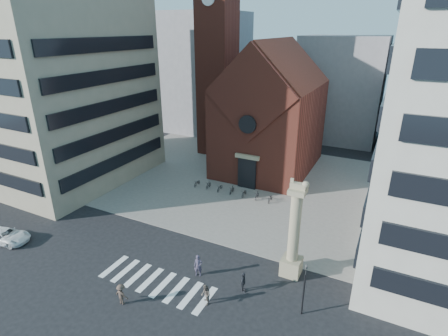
{
  "coord_description": "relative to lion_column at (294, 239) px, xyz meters",
  "views": [
    {
      "loc": [
        15.74,
        -20.95,
        19.32
      ],
      "look_at": [
        1.18,
        8.0,
        6.2
      ],
      "focal_mm": 28.0,
      "sensor_mm": 36.0,
      "label": 1
    }
  ],
  "objects": [
    {
      "name": "lion_column",
      "position": [
        0.0,
        0.0,
        0.0
      ],
      "size": [
        1.63,
        1.6,
        8.68
      ],
      "color": "gray",
      "rests_on": "ground"
    },
    {
      "name": "scooter_5",
      "position": [
        -7.66,
        11.51,
        -2.95
      ],
      "size": [
        0.53,
        1.54,
        0.91
      ],
      "primitive_type": "imported",
      "rotation": [
        0.0,
        0.0,
        0.07
      ],
      "color": "black",
      "rests_on": "piazza"
    },
    {
      "name": "scooter_0",
      "position": [
        -16.02,
        11.51,
        -3.0
      ],
      "size": [
        0.65,
        1.6,
        0.82
      ],
      "primitive_type": "imported",
      "rotation": [
        0.0,
        0.0,
        0.07
      ],
      "color": "black",
      "rests_on": "piazza"
    },
    {
      "name": "campanile",
      "position": [
        -20.01,
        25.0,
        12.28
      ],
      "size": [
        5.5,
        5.5,
        31.2
      ],
      "color": "brown",
      "rests_on": "ground"
    },
    {
      "name": "scooter_3",
      "position": [
        -11.0,
        11.51,
        -2.95
      ],
      "size": [
        0.53,
        1.54,
        0.91
      ],
      "primitive_type": "imported",
      "rotation": [
        0.0,
        0.0,
        0.07
      ],
      "color": "black",
      "rests_on": "piazza"
    },
    {
      "name": "bg_block_mid",
      "position": [
        -4.01,
        42.0,
        5.54
      ],
      "size": [
        14.0,
        12.0,
        18.0
      ],
      "primitive_type": "cube",
      "color": "gray",
      "rests_on": "ground"
    },
    {
      "name": "scooter_1",
      "position": [
        -14.35,
        11.51,
        -2.95
      ],
      "size": [
        0.53,
        1.54,
        0.91
      ],
      "primitive_type": "imported",
      "rotation": [
        0.0,
        0.0,
        0.07
      ],
      "color": "black",
      "rests_on": "piazza"
    },
    {
      "name": "scooter_4",
      "position": [
        -9.33,
        11.51,
        -3.0
      ],
      "size": [
        0.65,
        1.6,
        0.82
      ],
      "primitive_type": "imported",
      "rotation": [
        0.0,
        0.0,
        0.07
      ],
      "color": "black",
      "rests_on": "piazza"
    },
    {
      "name": "building_left",
      "position": [
        -34.01,
        7.0,
        9.54
      ],
      "size": [
        18.0,
        20.0,
        26.0
      ],
      "primitive_type": "cube",
      "color": "gray",
      "rests_on": "ground"
    },
    {
      "name": "zebra_crossing",
      "position": [
        -9.46,
        -6.0,
        -3.45
      ],
      "size": [
        10.2,
        3.2,
        0.01
      ],
      "primitive_type": null,
      "color": "white",
      "rests_on": "ground"
    },
    {
      "name": "church",
      "position": [
        -10.01,
        22.04,
        4.53
      ],
      "size": [
        12.0,
        16.65,
        18.0
      ],
      "color": "brown",
      "rests_on": "ground"
    },
    {
      "name": "bg_block_left",
      "position": [
        -30.01,
        37.0,
        7.54
      ],
      "size": [
        16.0,
        14.0,
        22.0
      ],
      "primitive_type": "cube",
      "color": "gray",
      "rests_on": "ground"
    },
    {
      "name": "pedestrian_3",
      "position": [
        -10.32,
        -9.03,
        -2.6
      ],
      "size": [
        1.1,
        0.64,
        1.7
      ],
      "primitive_type": "imported",
      "rotation": [
        0.0,
        0.0,
        3.14
      ],
      "color": "#42342C",
      "rests_on": "ground"
    },
    {
      "name": "scooter_6",
      "position": [
        -5.98,
        11.51,
        -3.0
      ],
      "size": [
        0.65,
        1.6,
        0.82
      ],
      "primitive_type": "imported",
      "rotation": [
        0.0,
        0.0,
        0.07
      ],
      "color": "black",
      "rests_on": "piazza"
    },
    {
      "name": "traffic_light",
      "position": [
        1.99,
        -4.0,
        -1.17
      ],
      "size": [
        0.13,
        0.16,
        4.3
      ],
      "color": "black",
      "rests_on": "ground"
    },
    {
      "name": "piazza",
      "position": [
        -10.01,
        16.0,
        -3.43
      ],
      "size": [
        46.0,
        30.0,
        0.05
      ],
      "primitive_type": "cube",
      "color": "gray",
      "rests_on": "ground"
    },
    {
      "name": "white_car",
      "position": [
        -25.97,
        -7.78,
        -2.81
      ],
      "size": [
        5.02,
        3.1,
        1.3
      ],
      "primitive_type": "imported",
      "rotation": [
        0.0,
        0.0,
        1.79
      ],
      "color": "white",
      "rests_on": "ground"
    },
    {
      "name": "scooter_2",
      "position": [
        -12.67,
        11.51,
        -3.0
      ],
      "size": [
        0.65,
        1.6,
        0.82
      ],
      "primitive_type": "imported",
      "rotation": [
        0.0,
        0.0,
        0.07
      ],
      "color": "black",
      "rests_on": "piazza"
    },
    {
      "name": "ground",
      "position": [
        -10.01,
        -3.0,
        -3.46
      ],
      "size": [
        120.0,
        120.0,
        0.0
      ],
      "primitive_type": "plane",
      "color": "black",
      "rests_on": "ground"
    },
    {
      "name": "pedestrian_2",
      "position": [
        -2.76,
        -3.74,
        -2.6
      ],
      "size": [
        0.61,
        1.07,
        1.72
      ],
      "primitive_type": "imported",
      "rotation": [
        0.0,
        0.0,
        1.77
      ],
      "color": "#25262C",
      "rests_on": "ground"
    },
    {
      "name": "pedestrian_1",
      "position": [
        -4.69,
        -6.25,
        -2.62
      ],
      "size": [
        1.01,
        1.03,
        1.68
      ],
      "primitive_type": "imported",
      "rotation": [
        0.0,
        0.0,
        -0.86
      ],
      "color": "#514841",
      "rests_on": "ground"
    },
    {
      "name": "pedestrian_0",
      "position": [
        -6.85,
        -3.7,
        -2.49
      ],
      "size": [
        0.82,
        0.69,
        1.93
      ],
      "primitive_type": "imported",
      "rotation": [
        0.0,
        0.0,
        0.37
      ],
      "color": "#3A3348",
      "rests_on": "ground"
    }
  ]
}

